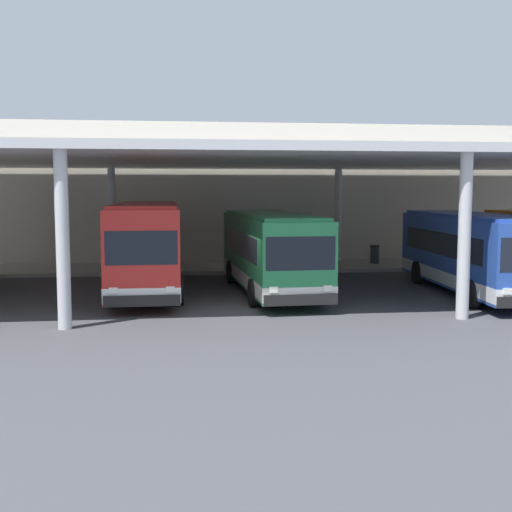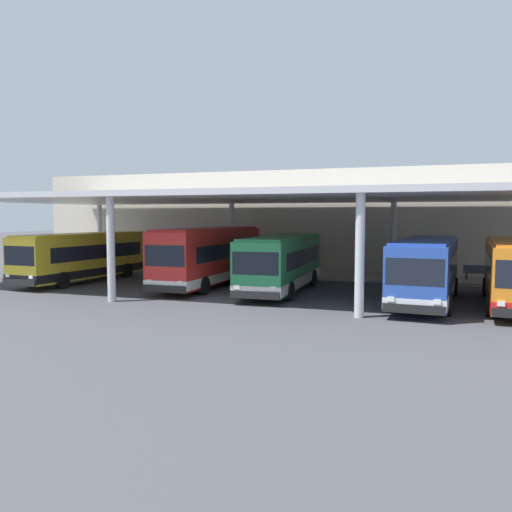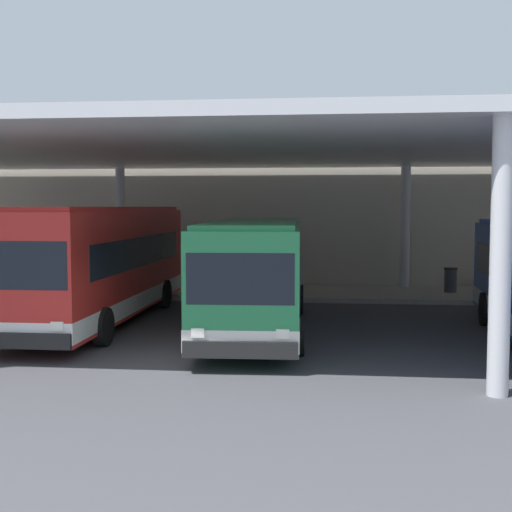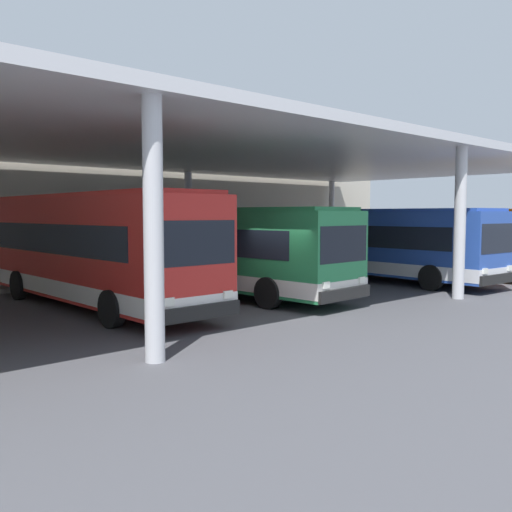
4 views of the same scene
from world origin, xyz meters
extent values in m
plane|color=#47474C|center=(0.00, 0.00, 0.00)|extent=(200.00, 200.00, 0.00)
cube|color=#A39E93|center=(0.00, 11.75, 0.09)|extent=(42.00, 4.50, 0.18)
cube|color=beige|center=(0.00, 15.00, 3.91)|extent=(48.00, 1.60, 7.82)
cube|color=silver|center=(0.00, 5.50, 5.40)|extent=(40.00, 17.00, 0.30)
cylinder|color=silver|center=(-6.17, 13.50, 2.62)|extent=(0.40, 0.40, 5.25)
cylinder|color=silver|center=(6.17, -2.50, 2.62)|extent=(0.40, 0.40, 5.25)
cylinder|color=silver|center=(6.17, 13.50, 2.62)|extent=(0.40, 0.40, 5.25)
cube|color=red|center=(-3.99, 4.57, 1.90)|extent=(2.53, 11.21, 3.10)
cube|color=white|center=(-3.99, 4.57, 0.70)|extent=(2.55, 11.23, 0.50)
cube|color=black|center=(-3.99, 4.72, 2.20)|extent=(2.56, 9.19, 0.90)
cube|color=black|center=(-3.98, -0.98, 2.25)|extent=(2.30, 0.13, 1.10)
cube|color=black|center=(-3.98, -1.07, 0.55)|extent=(2.45, 0.17, 0.36)
cube|color=red|center=(-3.99, 4.57, 3.51)|extent=(2.32, 10.76, 0.12)
cube|color=yellow|center=(-3.98, -0.95, 3.27)|extent=(1.75, 0.12, 0.28)
cube|color=white|center=(-3.08, -1.06, 0.90)|extent=(0.28, 0.08, 0.20)
cylinder|color=black|center=(-5.21, 1.09, 0.50)|extent=(0.28, 1.00, 1.00)
cylinder|color=black|center=(-2.76, 1.10, 0.50)|extent=(0.28, 1.00, 1.00)
cylinder|color=black|center=(-5.22, 7.65, 0.50)|extent=(0.28, 1.00, 1.00)
cylinder|color=black|center=(-2.77, 7.65, 0.50)|extent=(0.28, 1.00, 1.00)
cube|color=#28844C|center=(0.90, 3.73, 1.70)|extent=(2.93, 10.50, 2.70)
cube|color=white|center=(0.90, 3.73, 0.70)|extent=(2.95, 10.52, 0.50)
cube|color=black|center=(0.90, 3.88, 2.00)|extent=(2.89, 8.63, 0.90)
cube|color=black|center=(1.12, -1.42, 2.05)|extent=(2.30, 0.22, 1.10)
cube|color=black|center=(1.12, -1.51, 0.55)|extent=(2.45, 0.26, 0.36)
cube|color=#2A8B50|center=(0.90, 3.73, 3.11)|extent=(2.71, 10.07, 0.12)
cube|color=yellow|center=(1.12, -1.39, 2.87)|extent=(1.75, 0.19, 0.28)
cube|color=white|center=(0.22, -1.53, 0.90)|extent=(0.28, 0.09, 0.20)
cube|color=white|center=(2.02, -1.46, 0.90)|extent=(0.28, 0.09, 0.20)
cylinder|color=black|center=(-0.19, 0.46, 0.50)|extent=(0.32, 1.01, 1.00)
cylinder|color=black|center=(2.26, 0.56, 0.50)|extent=(0.32, 1.01, 1.00)
cylinder|color=black|center=(-0.44, 6.54, 0.50)|extent=(0.32, 1.01, 1.00)
cylinder|color=black|center=(2.01, 6.64, 0.50)|extent=(0.32, 1.01, 1.00)
cylinder|color=black|center=(7.68, 5.28, 0.50)|extent=(0.34, 1.02, 1.00)
cylinder|color=#33383D|center=(7.78, 11.83, 0.63)|extent=(0.48, 0.48, 0.90)
cylinder|color=black|center=(7.78, 11.83, 1.12)|extent=(0.52, 0.52, 0.08)
camera|label=1|loc=(-2.97, -22.18, 4.07)|focal=46.10mm
camera|label=2|loc=(9.37, -24.60, 4.30)|focal=36.68mm
camera|label=3|loc=(2.98, -15.48, 3.57)|focal=47.44mm
camera|label=4|loc=(-12.13, -11.98, 2.96)|focal=39.25mm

